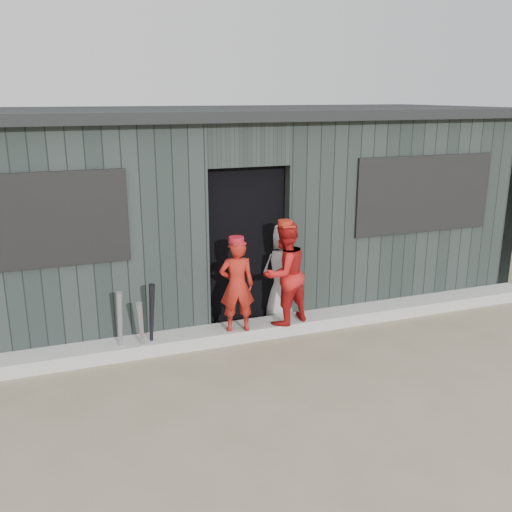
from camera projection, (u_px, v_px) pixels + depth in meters
name	position (u px, v px, depth m)	size (l,w,h in m)	color
ground	(324.00, 411.00, 5.23)	(80.00, 80.00, 0.00)	#746550
curb	(255.00, 329.00, 6.85)	(8.00, 0.36, 0.15)	#A3A39E
bat_left	(120.00, 325.00, 6.13)	(0.07, 0.07, 0.81)	#94959D
bat_mid	(141.00, 330.00, 6.16)	(0.07, 0.07, 0.70)	gray
bat_right	(152.00, 319.00, 6.25)	(0.07, 0.07, 0.86)	black
player_red_left	(237.00, 285.00, 6.50)	(0.40, 0.26, 1.10)	maroon
player_red_right	(284.00, 274.00, 6.70)	(0.60, 0.47, 1.23)	#AE1615
player_grey_back	(283.00, 272.00, 7.18)	(0.63, 0.41, 1.29)	#ACACAC
dugout	(214.00, 205.00, 8.04)	(8.30, 3.30, 2.62)	black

